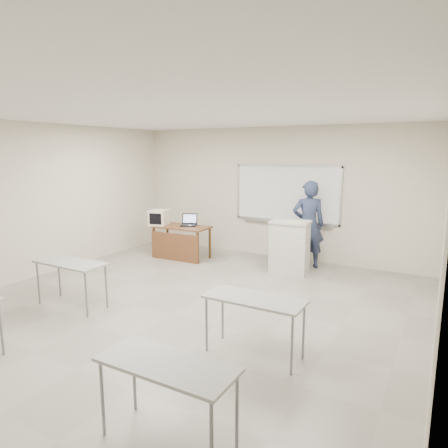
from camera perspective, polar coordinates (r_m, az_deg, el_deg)
The scene contains 10 objects.
floor at distance 6.27m, azimuth -7.39°, elevation -12.74°, with size 7.00×8.00×0.01m, color gray.
whiteboard at distance 9.19m, azimuth 8.93°, elevation 4.17°, with size 2.48×0.10×1.31m.
student_desks at distance 5.09m, azimuth -16.84°, elevation -10.51°, with size 4.40×2.20×0.73m.
instructor_desk at distance 9.21m, azimuth -6.46°, elevation -1.78°, with size 1.31×0.66×0.75m.
podium at distance 8.18m, azimuth 9.36°, elevation -3.27°, with size 0.77×0.56×1.08m.
crt_monitor at distance 9.45m, azimuth -9.26°, elevation 0.93°, with size 0.39×0.44×0.37m.
laptop at distance 9.30m, azimuth -4.89°, elevation 0.15°, with size 0.36×0.33×0.27m.
mouse at distance 9.17m, azimuth -4.89°, elevation -0.24°, with size 0.10×0.06×0.04m, color #B0B3B7.
keyboard at distance 7.91m, azimuth 10.19°, elevation 0.31°, with size 0.49×0.16×0.03m, color beige.
presenter at distance 8.58m, azimuth 11.94°, elevation -0.08°, with size 0.68×0.45×1.86m, color black.
Camera 1 is at (3.49, -4.60, 2.44)m, focal length 32.00 mm.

